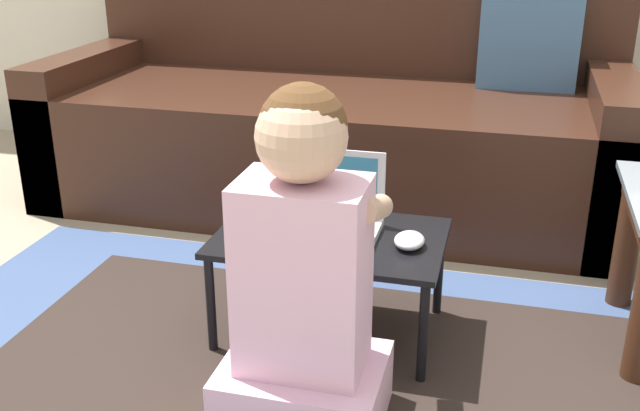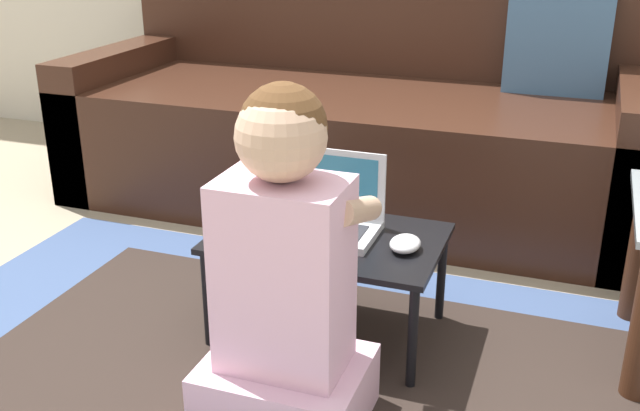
{
  "view_description": "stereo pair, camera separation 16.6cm",
  "coord_description": "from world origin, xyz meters",
  "views": [
    {
      "loc": [
        0.51,
        -1.52,
        1.09
      ],
      "look_at": [
        0.04,
        0.26,
        0.35
      ],
      "focal_mm": 42.0,
      "sensor_mm": 36.0,
      "label": 1
    },
    {
      "loc": [
        0.67,
        -1.47,
        1.09
      ],
      "look_at": [
        0.04,
        0.26,
        0.35
      ],
      "focal_mm": 42.0,
      "sensor_mm": 36.0,
      "label": 2
    }
  ],
  "objects": [
    {
      "name": "couch",
      "position": [
        -0.15,
        1.25,
        0.29
      ],
      "size": [
        2.16,
        0.93,
        0.83
      ],
      "color": "#381E14",
      "rests_on": "ground_plane"
    },
    {
      "name": "person_seated",
      "position": [
        0.12,
        -0.18,
        0.35
      ],
      "size": [
        0.35,
        0.36,
        0.78
      ],
      "color": "#E5B2CC",
      "rests_on": "ground_plane"
    },
    {
      "name": "laptop",
      "position": [
        0.06,
        0.23,
        0.33
      ],
      "size": [
        0.29,
        0.19,
        0.2
      ],
      "color": "silver",
      "rests_on": "laptop_desk"
    },
    {
      "name": "ground_plane",
      "position": [
        0.0,
        0.0,
        0.0
      ],
      "size": [
        16.0,
        16.0,
        0.0
      ],
      "primitive_type": "plane",
      "color": "gray"
    },
    {
      "name": "computer_mouse",
      "position": [
        0.29,
        0.19,
        0.31
      ],
      "size": [
        0.08,
        0.1,
        0.04
      ],
      "color": "silver",
      "rests_on": "laptop_desk"
    },
    {
      "name": "laptop_desk",
      "position": [
        0.08,
        0.21,
        0.26
      ],
      "size": [
        0.59,
        0.39,
        0.29
      ],
      "color": "black",
      "rests_on": "ground_plane"
    },
    {
      "name": "area_rug",
      "position": [
        0.08,
        0.01,
        0.0
      ],
      "size": [
        2.27,
        1.29,
        0.01
      ],
      "color": "#3D517A",
      "rests_on": "ground_plane"
    }
  ]
}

